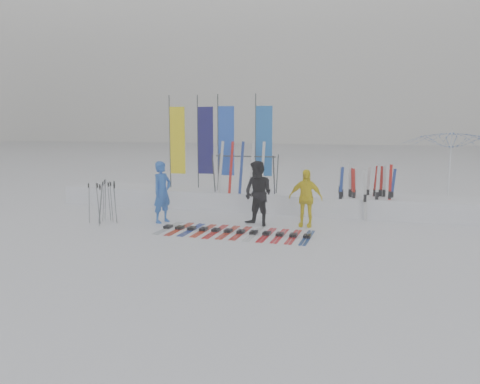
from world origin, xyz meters
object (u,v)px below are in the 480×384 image
(tent_canopy, at_px, (449,171))
(person_black, at_px, (258,194))
(person_yellow, at_px, (306,198))
(ski_rack, at_px, (245,169))
(ski_row, at_px, (234,232))
(person_blue, at_px, (162,192))

(tent_canopy, bearing_deg, person_black, -146.15)
(person_yellow, xyz_separation_m, tent_canopy, (4.03, 3.27, 0.55))
(person_black, height_order, ski_rack, ski_rack)
(person_black, height_order, ski_row, person_black)
(tent_canopy, bearing_deg, ski_rack, -166.76)
(person_yellow, relative_size, tent_canopy, 0.53)
(person_black, relative_size, ski_row, 0.46)
(ski_row, bearing_deg, person_black, 71.61)
(ski_row, height_order, ski_rack, ski_rack)
(person_black, distance_m, tent_canopy, 6.40)
(person_blue, distance_m, person_black, 2.77)
(person_blue, bearing_deg, person_black, -63.94)
(person_black, bearing_deg, ski_row, -83.84)
(person_blue, bearing_deg, ski_row, -87.85)
(person_blue, relative_size, person_yellow, 1.11)
(tent_canopy, bearing_deg, person_blue, -154.10)
(ski_row, relative_size, ski_rack, 1.94)
(person_blue, height_order, ski_rack, ski_rack)
(person_black, distance_m, ski_row, 1.42)
(tent_canopy, bearing_deg, person_yellow, -140.90)
(person_black, bearing_deg, tent_canopy, 58.40)
(person_yellow, xyz_separation_m, ski_rack, (-2.24, 1.80, 0.59))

